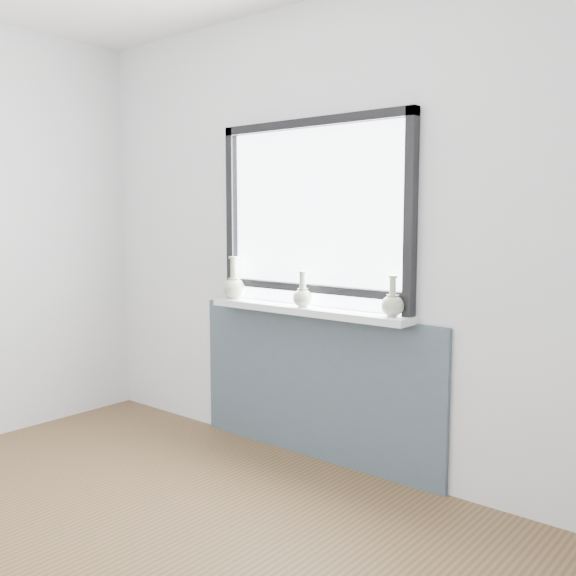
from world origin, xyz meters
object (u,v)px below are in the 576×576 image
Objects in this scene: windowsill at (306,310)px; vase_c at (392,304)px; vase_b at (303,296)px; vase_a at (234,286)px.

vase_c is at bearing -0.15° from windowsill.
windowsill is 0.09m from vase_b.
vase_c reaches higher than vase_b.
vase_a is 0.56m from vase_b.
vase_a reaches higher than windowsill.
windowsill is at bearing 0.74° from vase_a.
vase_a reaches higher than vase_b.
vase_c is at bearing 2.65° from vase_b.
vase_c is (0.56, 0.03, 0.00)m from vase_b.
vase_c is (1.12, 0.01, -0.01)m from vase_a.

